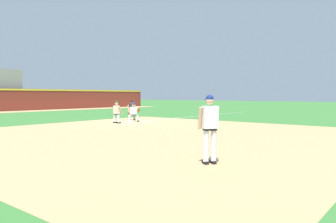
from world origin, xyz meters
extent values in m
plane|color=#336B2D|center=(0.00, 0.00, 0.00)|extent=(160.00, 160.00, 0.00)
cube|color=tan|center=(-4.09, -5.66, 0.00)|extent=(18.00, 18.00, 0.01)
cube|color=white|center=(8.81, 0.00, 0.01)|extent=(17.61, 0.10, 0.00)
cube|color=white|center=(0.00, 0.00, 0.04)|extent=(0.38, 0.38, 0.09)
sphere|color=white|center=(-4.30, -6.60, 0.04)|extent=(0.07, 0.07, 0.07)
cube|color=black|center=(-8.25, -11.23, 0.04)|extent=(0.24, 0.28, 0.09)
cylinder|color=white|center=(-8.28, -11.26, 0.50)|extent=(0.15, 0.15, 0.84)
cube|color=black|center=(-8.08, -11.36, 0.04)|extent=(0.24, 0.28, 0.09)
cylinder|color=white|center=(-8.10, -11.39, 0.50)|extent=(0.15, 0.15, 0.84)
cube|color=black|center=(-8.19, -11.33, 0.94)|extent=(0.39, 0.36, 0.06)
cube|color=white|center=(-8.19, -11.33, 1.26)|extent=(0.46, 0.43, 0.60)
sphere|color=tan|center=(-8.18, -11.31, 1.69)|extent=(0.21, 0.21, 0.21)
sphere|color=navy|center=(-8.18, -11.31, 1.76)|extent=(0.20, 0.20, 0.20)
cube|color=navy|center=(-8.12, -11.24, 1.74)|extent=(0.20, 0.19, 0.02)
cylinder|color=tan|center=(-8.35, -11.12, 1.23)|extent=(0.18, 0.21, 0.59)
cylinder|color=tan|center=(-7.81, -11.23, 1.35)|extent=(0.38, 0.48, 0.41)
ellipsoid|color=brown|center=(-7.76, -11.16, 1.19)|extent=(0.34, 0.36, 0.34)
cube|color=black|center=(0.65, -0.14, 0.04)|extent=(0.24, 0.27, 0.09)
cylinder|color=white|center=(0.68, -0.11, 0.28)|extent=(0.15, 0.15, 0.40)
cube|color=black|center=(0.17, 0.22, 0.04)|extent=(0.24, 0.27, 0.09)
cylinder|color=white|center=(0.20, 0.25, 0.28)|extent=(0.15, 0.15, 0.40)
cube|color=black|center=(0.44, 0.07, 0.50)|extent=(0.39, 0.36, 0.06)
cube|color=white|center=(0.44, 0.07, 0.78)|extent=(0.46, 0.43, 0.52)
sphere|color=tan|center=(0.42, 0.05, 1.17)|extent=(0.21, 0.21, 0.21)
sphere|color=navy|center=(0.42, 0.05, 1.24)|extent=(0.20, 0.20, 0.20)
cube|color=navy|center=(0.37, -0.02, 1.22)|extent=(0.20, 0.19, 0.02)
cylinder|color=tan|center=(0.39, -0.41, 0.92)|extent=(0.42, 0.52, 0.24)
cylinder|color=tan|center=(0.18, 0.14, 0.72)|extent=(0.21, 0.24, 0.58)
ellipsoid|color=brown|center=(0.26, -0.58, 0.85)|extent=(0.29, 0.29, 0.35)
cube|color=black|center=(-1.08, 0.27, 0.04)|extent=(0.27, 0.13, 0.09)
cylinder|color=white|center=(-1.12, 0.27, 0.33)|extent=(0.15, 0.15, 0.50)
cube|color=black|center=(-1.11, -0.13, 0.04)|extent=(0.27, 0.13, 0.09)
cylinder|color=white|center=(-1.15, -0.13, 0.33)|extent=(0.15, 0.15, 0.50)
cube|color=black|center=(-1.13, 0.07, 0.60)|extent=(0.22, 0.35, 0.06)
cube|color=beige|center=(-1.13, 0.07, 0.89)|extent=(0.26, 0.41, 0.54)
sphere|color=tan|center=(-1.11, 0.07, 1.29)|extent=(0.21, 0.21, 0.21)
sphere|color=#194C28|center=(-1.11, 0.07, 1.36)|extent=(0.20, 0.20, 0.20)
cube|color=#194C28|center=(-1.02, 0.07, 1.34)|extent=(0.12, 0.18, 0.02)
cylinder|color=tan|center=(-0.97, 0.31, 0.86)|extent=(0.33, 0.11, 0.56)
cylinder|color=tan|center=(-1.00, -0.19, 0.86)|extent=(0.33, 0.11, 0.56)
cube|color=black|center=(1.42, 0.95, 0.04)|extent=(0.25, 0.27, 0.09)
cylinder|color=#515154|center=(1.44, 0.98, 0.33)|extent=(0.15, 0.15, 0.50)
cube|color=black|center=(1.10, 1.19, 0.04)|extent=(0.25, 0.27, 0.09)
cylinder|color=#515154|center=(1.12, 1.23, 0.33)|extent=(0.15, 0.15, 0.50)
cube|color=black|center=(1.28, 1.10, 0.60)|extent=(0.39, 0.37, 0.06)
cube|color=#232326|center=(1.28, 1.10, 0.89)|extent=(0.46, 0.43, 0.54)
sphere|color=#9E7051|center=(1.27, 1.09, 1.29)|extent=(0.21, 0.21, 0.21)
sphere|color=black|center=(1.27, 1.09, 1.36)|extent=(0.20, 0.20, 0.20)
cube|color=black|center=(1.22, 1.02, 1.34)|extent=(0.20, 0.19, 0.02)
cylinder|color=#9E7051|center=(1.39, 0.84, 0.86)|extent=(0.27, 0.31, 0.56)
cylinder|color=#9E7051|center=(0.99, 1.14, 0.86)|extent=(0.27, 0.31, 0.56)
cube|color=navy|center=(2.44, 23.47, 2.94)|extent=(0.47, 0.20, 0.44)
cube|color=navy|center=(3.05, 23.47, 2.94)|extent=(0.47, 0.20, 0.44)
cube|color=navy|center=(3.65, 23.47, 2.94)|extent=(0.47, 0.20, 0.44)
cube|color=navy|center=(2.44, 24.32, 3.49)|extent=(0.47, 0.20, 0.44)
cube|color=navy|center=(3.05, 24.32, 3.49)|extent=(0.47, 0.20, 0.44)
cube|color=navy|center=(3.65, 24.32, 3.49)|extent=(0.47, 0.20, 0.44)
cube|color=navy|center=(3.05, 25.17, 4.04)|extent=(0.47, 0.20, 0.44)
cube|color=navy|center=(3.65, 25.17, 4.04)|extent=(0.47, 0.20, 0.44)
cube|color=navy|center=(3.65, 26.02, 4.59)|extent=(0.47, 0.20, 0.44)
camera|label=1|loc=(-15.65, -15.88, 1.85)|focal=35.00mm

